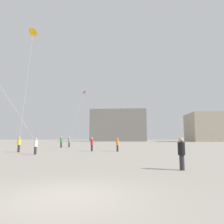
{
  "coord_description": "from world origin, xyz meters",
  "views": [
    {
      "loc": [
        1.68,
        -6.01,
        1.71
      ],
      "look_at": [
        0.0,
        21.67,
        5.17
      ],
      "focal_mm": 32.64,
      "sensor_mm": 36.0,
      "label": 1
    }
  ],
  "objects_px": {
    "building_left_hall": "(118,125)",
    "building_centre_hall": "(205,127)",
    "person_in_black": "(182,152)",
    "person_in_yellow": "(19,144)",
    "person_in_red": "(92,144)",
    "person_in_green": "(61,142)",
    "person_in_white": "(36,145)",
    "kite_crimson_diamond": "(84,93)",
    "person_in_orange": "(117,144)",
    "kite_amber_diamond": "(33,33)",
    "person_in_grey": "(69,141)"
  },
  "relations": [
    {
      "from": "building_left_hall",
      "to": "building_centre_hall",
      "type": "height_order",
      "value": "building_left_hall"
    },
    {
      "from": "person_in_black",
      "to": "person_in_yellow",
      "type": "bearing_deg",
      "value": -97.49
    },
    {
      "from": "person_in_black",
      "to": "building_left_hall",
      "type": "bearing_deg",
      "value": -145.13
    },
    {
      "from": "building_centre_hall",
      "to": "person_in_red",
      "type": "bearing_deg",
      "value": -121.32
    },
    {
      "from": "person_in_red",
      "to": "building_left_hall",
      "type": "distance_m",
      "value": 65.24
    },
    {
      "from": "person_in_red",
      "to": "person_in_green",
      "type": "relative_size",
      "value": 0.93
    },
    {
      "from": "person_in_white",
      "to": "kite_crimson_diamond",
      "type": "distance_m",
      "value": 18.05
    },
    {
      "from": "person_in_white",
      "to": "kite_crimson_diamond",
      "type": "xyz_separation_m",
      "value": [
        1.65,
        15.68,
        8.8
      ]
    },
    {
      "from": "person_in_black",
      "to": "person_in_green",
      "type": "xyz_separation_m",
      "value": [
        -13.48,
        22.36,
        0.07
      ]
    },
    {
      "from": "person_in_orange",
      "to": "kite_amber_diamond",
      "type": "height_order",
      "value": "kite_amber_diamond"
    },
    {
      "from": "person_in_orange",
      "to": "kite_crimson_diamond",
      "type": "xyz_separation_m",
      "value": [
        -6.47,
        10.8,
        8.81
      ]
    },
    {
      "from": "person_in_green",
      "to": "person_in_orange",
      "type": "bearing_deg",
      "value": 160.68
    },
    {
      "from": "person_in_grey",
      "to": "person_in_orange",
      "type": "relative_size",
      "value": 1.1
    },
    {
      "from": "person_in_white",
      "to": "kite_amber_diamond",
      "type": "relative_size",
      "value": 0.12
    },
    {
      "from": "person_in_black",
      "to": "person_in_white",
      "type": "distance_m",
      "value": 15.07
    },
    {
      "from": "kite_amber_diamond",
      "to": "kite_crimson_diamond",
      "type": "distance_m",
      "value": 14.18
    },
    {
      "from": "person_in_orange",
      "to": "building_centre_hall",
      "type": "xyz_separation_m",
      "value": [
        34.17,
        61.6,
        4.91
      ]
    },
    {
      "from": "person_in_grey",
      "to": "person_in_green",
      "type": "xyz_separation_m",
      "value": [
        -0.72,
        -2.23,
        0.02
      ]
    },
    {
      "from": "person_in_grey",
      "to": "kite_amber_diamond",
      "type": "distance_m",
      "value": 18.54
    },
    {
      "from": "kite_crimson_diamond",
      "to": "kite_amber_diamond",
      "type": "bearing_deg",
      "value": -107.14
    },
    {
      "from": "person_in_white",
      "to": "kite_amber_diamond",
      "type": "height_order",
      "value": "kite_amber_diamond"
    },
    {
      "from": "building_centre_hall",
      "to": "person_in_grey",
      "type": "bearing_deg",
      "value": -130.17
    },
    {
      "from": "person_in_green",
      "to": "person_in_grey",
      "type": "bearing_deg",
      "value": -86.2
    },
    {
      "from": "person_in_black",
      "to": "person_in_white",
      "type": "xyz_separation_m",
      "value": [
        -11.98,
        9.14,
        -0.02
      ]
    },
    {
      "from": "person_in_grey",
      "to": "person_in_white",
      "type": "bearing_deg",
      "value": -52.27
    },
    {
      "from": "person_in_white",
      "to": "person_in_yellow",
      "type": "height_order",
      "value": "person_in_yellow"
    },
    {
      "from": "kite_amber_diamond",
      "to": "building_left_hall",
      "type": "height_order",
      "value": "kite_amber_diamond"
    },
    {
      "from": "person_in_orange",
      "to": "kite_crimson_diamond",
      "type": "relative_size",
      "value": 0.18
    },
    {
      "from": "person_in_green",
      "to": "building_left_hall",
      "type": "bearing_deg",
      "value": -76.17
    },
    {
      "from": "person_in_red",
      "to": "person_in_yellow",
      "type": "relative_size",
      "value": 0.95
    },
    {
      "from": "person_in_orange",
      "to": "person_in_yellow",
      "type": "distance_m",
      "value": 11.53
    },
    {
      "from": "person_in_orange",
      "to": "kite_amber_diamond",
      "type": "relative_size",
      "value": 0.12
    },
    {
      "from": "person_in_grey",
      "to": "person_in_yellow",
      "type": "xyz_separation_m",
      "value": [
        -2.46,
        -12.59,
        -0.0
      ]
    },
    {
      "from": "person_in_green",
      "to": "kite_crimson_diamond",
      "type": "relative_size",
      "value": 0.21
    },
    {
      "from": "building_centre_hall",
      "to": "person_in_green",
      "type": "bearing_deg",
      "value": -129.43
    },
    {
      "from": "person_in_orange",
      "to": "person_in_yellow",
      "type": "bearing_deg",
      "value": 65.57
    },
    {
      "from": "person_in_black",
      "to": "building_left_hall",
      "type": "height_order",
      "value": "building_left_hall"
    },
    {
      "from": "person_in_orange",
      "to": "building_left_hall",
      "type": "relative_size",
      "value": 0.07
    },
    {
      "from": "person_in_black",
      "to": "building_centre_hall",
      "type": "bearing_deg",
      "value": -171.08
    },
    {
      "from": "person_in_white",
      "to": "person_in_yellow",
      "type": "distance_m",
      "value": 4.32
    },
    {
      "from": "person_in_green",
      "to": "building_left_hall",
      "type": "distance_m",
      "value": 57.66
    },
    {
      "from": "building_centre_hall",
      "to": "building_left_hall",
      "type": "bearing_deg",
      "value": 174.35
    },
    {
      "from": "building_left_hall",
      "to": "person_in_yellow",
      "type": "bearing_deg",
      "value": -98.07
    },
    {
      "from": "person_in_orange",
      "to": "building_left_hall",
      "type": "bearing_deg",
      "value": -32.89
    },
    {
      "from": "person_in_black",
      "to": "person_in_yellow",
      "type": "relative_size",
      "value": 0.95
    },
    {
      "from": "person_in_orange",
      "to": "person_in_green",
      "type": "bearing_deg",
      "value": 14.55
    },
    {
      "from": "person_in_white",
      "to": "person_in_grey",
      "type": "distance_m",
      "value": 15.47
    },
    {
      "from": "person_in_yellow",
      "to": "kite_crimson_diamond",
      "type": "relative_size",
      "value": 0.2
    },
    {
      "from": "person_in_black",
      "to": "person_in_grey",
      "type": "relative_size",
      "value": 0.95
    },
    {
      "from": "person_in_green",
      "to": "kite_amber_diamond",
      "type": "bearing_deg",
      "value": 107.32
    }
  ]
}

